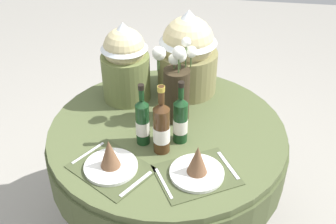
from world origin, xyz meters
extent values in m
cylinder|color=#4C5633|center=(0.00, 0.00, 0.74)|extent=(1.20, 1.20, 0.04)
cylinder|color=#464F2E|center=(0.00, 0.00, 0.62)|extent=(1.22, 1.22, 0.20)
cylinder|color=black|center=(0.00, 0.00, 0.37)|extent=(0.12, 0.12, 0.69)
cube|color=#41492B|center=(-0.20, -0.33, 0.76)|extent=(0.43, 0.40, 0.00)
cylinder|color=white|center=(-0.20, -0.33, 0.77)|extent=(0.24, 0.24, 0.02)
cone|color=brown|center=(-0.20, -0.33, 0.85)|extent=(0.09, 0.09, 0.14)
cube|color=silver|center=(-0.34, -0.25, 0.76)|extent=(0.11, 0.17, 0.00)
cube|color=silver|center=(-0.07, -0.41, 0.76)|extent=(0.11, 0.17, 0.00)
cube|color=#41492B|center=(0.18, -0.31, 0.76)|extent=(0.42, 0.39, 0.00)
cylinder|color=white|center=(0.18, -0.31, 0.77)|extent=(0.24, 0.24, 0.02)
cone|color=brown|center=(0.18, -0.31, 0.85)|extent=(0.09, 0.09, 0.14)
cube|color=silver|center=(0.04, -0.39, 0.76)|extent=(0.10, 0.17, 0.00)
cube|color=silver|center=(0.31, -0.24, 0.76)|extent=(0.11, 0.17, 0.00)
cylinder|color=#332819|center=(0.03, 0.09, 0.90)|extent=(0.13, 0.13, 0.29)
sphere|color=white|center=(0.05, 0.11, 1.11)|extent=(0.06, 0.06, 0.06)
cylinder|color=#4C7038|center=(0.05, 0.11, 1.07)|extent=(0.01, 0.01, 0.05)
sphere|color=white|center=(0.10, 0.14, 1.12)|extent=(0.06, 0.06, 0.06)
cylinder|color=#4C7038|center=(0.10, 0.14, 1.07)|extent=(0.01, 0.01, 0.06)
sphere|color=white|center=(0.05, 0.07, 1.15)|extent=(0.06, 0.06, 0.06)
cylinder|color=#4C7038|center=(0.05, 0.07, 1.09)|extent=(0.01, 0.01, 0.08)
sphere|color=white|center=(0.07, 0.13, 1.18)|extent=(0.05, 0.05, 0.05)
cylinder|color=#4C7038|center=(0.07, 0.13, 1.11)|extent=(0.01, 0.01, 0.12)
sphere|color=white|center=(0.02, 0.11, 1.09)|extent=(0.06, 0.06, 0.06)
cylinder|color=#4C7038|center=(0.02, 0.11, 1.06)|extent=(0.01, 0.01, 0.03)
sphere|color=white|center=(-0.05, 0.09, 1.13)|extent=(0.07, 0.07, 0.07)
cylinder|color=#4C7038|center=(-0.05, 0.09, 1.07)|extent=(0.01, 0.01, 0.06)
sphere|color=white|center=(-0.06, 0.07, 1.14)|extent=(0.05, 0.05, 0.05)
cylinder|color=#4C7038|center=(-0.06, 0.07, 1.09)|extent=(0.01, 0.01, 0.08)
cylinder|color=#143819|center=(0.08, -0.08, 0.86)|extent=(0.07, 0.07, 0.21)
cylinder|color=silver|center=(0.08, -0.08, 0.85)|extent=(0.07, 0.07, 0.07)
cone|color=#143819|center=(0.08, -0.08, 0.99)|extent=(0.07, 0.07, 0.03)
cylinder|color=#143819|center=(0.08, -0.08, 1.04)|extent=(0.03, 0.03, 0.08)
cylinder|color=black|center=(0.08, -0.08, 1.07)|extent=(0.03, 0.03, 0.02)
cylinder|color=#422814|center=(0.00, -0.17, 0.87)|extent=(0.08, 0.08, 0.23)
cylinder|color=silver|center=(0.00, -0.17, 0.86)|extent=(0.08, 0.08, 0.08)
cone|color=#422814|center=(0.00, -0.17, 1.01)|extent=(0.08, 0.08, 0.03)
cylinder|color=#422814|center=(0.00, -0.17, 1.07)|extent=(0.03, 0.03, 0.08)
cylinder|color=#B29933|center=(0.00, -0.17, 1.10)|extent=(0.03, 0.03, 0.02)
cylinder|color=#143819|center=(-0.10, -0.12, 0.86)|extent=(0.06, 0.06, 0.22)
cylinder|color=silver|center=(-0.10, -0.12, 0.85)|extent=(0.07, 0.07, 0.07)
cone|color=#143819|center=(-0.10, -0.12, 0.99)|extent=(0.06, 0.06, 0.03)
cylinder|color=#143819|center=(-0.10, -0.12, 1.04)|extent=(0.02, 0.02, 0.08)
cylinder|color=black|center=(-0.10, -0.12, 1.07)|extent=(0.03, 0.03, 0.02)
cylinder|color=olive|center=(-0.26, 0.26, 0.89)|extent=(0.26, 0.26, 0.26)
sphere|color=#C6B784|center=(-0.26, 0.26, 1.06)|extent=(0.22, 0.22, 0.22)
cone|color=silver|center=(-0.26, 0.26, 1.13)|extent=(0.25, 0.25, 0.14)
cylinder|color=olive|center=(0.06, 0.39, 0.88)|extent=(0.33, 0.33, 0.24)
sphere|color=#C6B784|center=(0.06, 0.39, 1.06)|extent=(0.28, 0.28, 0.28)
cone|color=silver|center=(0.06, 0.39, 1.15)|extent=(0.32, 0.32, 0.18)
camera|label=1|loc=(0.25, -1.64, 2.03)|focal=44.17mm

